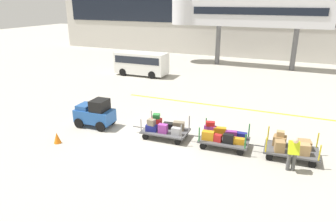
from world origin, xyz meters
TOP-DOWN VIEW (x-y plane):
  - ground_plane at (0.00, 0.00)m, footprint 120.00×120.00m
  - apron_lead_line at (3.95, 6.33)m, footprint 17.33×0.57m
  - terminal_building at (0.00, 25.98)m, footprint 52.80×2.51m
  - jet_bridge at (0.22, 19.99)m, footprint 16.05×3.00m
  - baggage_tug at (-3.45, 0.13)m, footprint 2.15×1.32m
  - baggage_cart_lead at (0.65, 0.35)m, footprint 3.03×1.51m
  - baggage_cart_middle at (3.62, 0.51)m, footprint 3.03×1.51m
  - baggage_cart_tail at (6.67, 0.66)m, footprint 3.03×1.51m
  - baggage_handler at (6.78, -0.58)m, footprint 0.48×0.50m
  - shuttle_van at (-6.99, 12.03)m, footprint 4.84×2.04m
  - safety_cone_near at (-3.90, -2.40)m, footprint 0.36×0.36m

SIDE VIEW (x-z plane):
  - ground_plane at x=0.00m, z-range 0.00..0.00m
  - apron_lead_line at x=3.95m, z-range 0.00..0.01m
  - safety_cone_near at x=-3.90m, z-range 0.00..0.55m
  - baggage_cart_middle at x=3.62m, z-range -0.04..1.06m
  - baggage_cart_lead at x=0.65m, z-range -0.03..1.07m
  - baggage_cart_tail at x=6.67m, z-range -0.03..1.07m
  - baggage_tug at x=-3.45m, z-range -0.04..1.54m
  - baggage_handler at x=6.78m, z-range 0.08..1.65m
  - shuttle_van at x=-6.99m, z-range 0.19..2.28m
  - terminal_building at x=0.00m, z-range 0.01..9.63m
  - jet_bridge at x=0.22m, z-range 1.99..8.71m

